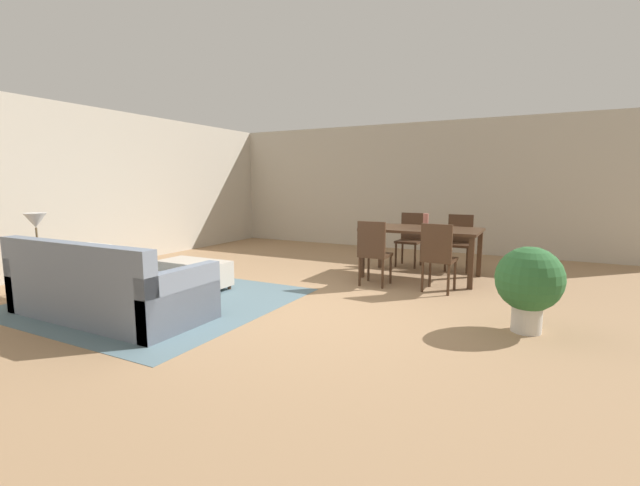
{
  "coord_description": "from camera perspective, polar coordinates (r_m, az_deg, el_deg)",
  "views": [
    {
      "loc": [
        2.31,
        -4.14,
        1.45
      ],
      "look_at": [
        -0.47,
        1.2,
        0.59
      ],
      "focal_mm": 23.96,
      "sensor_mm": 36.0,
      "label": 1
    }
  ],
  "objects": [
    {
      "name": "dining_chair_near_right",
      "position": [
        5.81,
        15.47,
        -1.4
      ],
      "size": [
        0.42,
        0.42,
        0.92
      ],
      "color": "#422B1C",
      "rests_on": "ground_plane"
    },
    {
      "name": "dining_chair_far_left",
      "position": [
        7.62,
        11.99,
        0.92
      ],
      "size": [
        0.42,
        0.42,
        0.92
      ],
      "color": "#422B1C",
      "rests_on": "ground_plane"
    },
    {
      "name": "wall_left",
      "position": [
        8.24,
        -28.41,
        6.44
      ],
      "size": [
        0.12,
        11.0,
        2.7
      ],
      "primitive_type": "cube",
      "color": "#BCB2A0",
      "rests_on": "ground_plane"
    },
    {
      "name": "couch",
      "position": [
        5.19,
        -26.64,
        -5.72
      ],
      "size": [
        2.24,
        0.98,
        0.86
      ],
      "color": "slate",
      "rests_on": "ground_plane"
    },
    {
      "name": "wall_back",
      "position": [
        9.43,
        13.43,
        7.27
      ],
      "size": [
        9.0,
        0.12,
        2.7
      ],
      "primitive_type": "cube",
      "color": "#BCB2A0",
      "rests_on": "ground_plane"
    },
    {
      "name": "area_rug",
      "position": [
        5.69,
        -20.79,
        -7.15
      ],
      "size": [
        3.0,
        2.8,
        0.01
      ],
      "primitive_type": "cube",
      "color": "slate",
      "rests_on": "ground_plane"
    },
    {
      "name": "table_lamp",
      "position": [
        6.34,
        -33.73,
        2.32
      ],
      "size": [
        0.26,
        0.26,
        0.53
      ],
      "color": "brown",
      "rests_on": "side_table"
    },
    {
      "name": "dining_chair_near_left",
      "position": [
        6.01,
        7.16,
        -0.87
      ],
      "size": [
        0.4,
        0.4,
        0.92
      ],
      "color": "#422B1C",
      "rests_on": "ground_plane"
    },
    {
      "name": "dining_table",
      "position": [
        6.69,
        13.4,
        1.23
      ],
      "size": [
        1.71,
        1.0,
        0.76
      ],
      "color": "#422B1C",
      "rests_on": "ground_plane"
    },
    {
      "name": "vase_centerpiece",
      "position": [
        6.69,
        13.94,
        2.9
      ],
      "size": [
        0.08,
        0.08,
        0.22
      ],
      "primitive_type": "cylinder",
      "color": "#B26659",
      "rests_on": "dining_table"
    },
    {
      "name": "potted_plant",
      "position": [
        4.59,
        26.14,
        -4.7
      ],
      "size": [
        0.63,
        0.63,
        0.84
      ],
      "color": "beige",
      "rests_on": "ground_plane"
    },
    {
      "name": "dining_chair_far_right",
      "position": [
        7.43,
        18.1,
        0.51
      ],
      "size": [
        0.41,
        0.41,
        0.92
      ],
      "color": "#422B1C",
      "rests_on": "ground_plane"
    },
    {
      "name": "ottoman_table",
      "position": [
        6.08,
        -16.44,
        -3.85
      ],
      "size": [
        0.97,
        0.5,
        0.39
      ],
      "color": "#B7AD9E",
      "rests_on": "ground_plane"
    },
    {
      "name": "ground_plane",
      "position": [
        4.96,
        -1.59,
        -8.89
      ],
      "size": [
        10.8,
        10.8,
        0.0
      ],
      "primitive_type": "plane",
      "color": "#9E7A56"
    },
    {
      "name": "side_table",
      "position": [
        6.41,
        -33.37,
        -2.35
      ],
      "size": [
        0.4,
        0.4,
        0.55
      ],
      "color": "olive",
      "rests_on": "ground_plane"
    }
  ]
}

